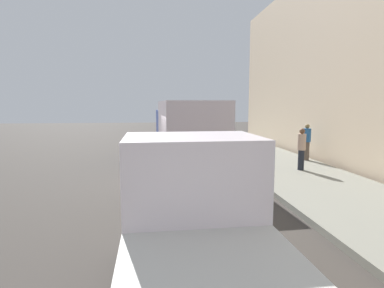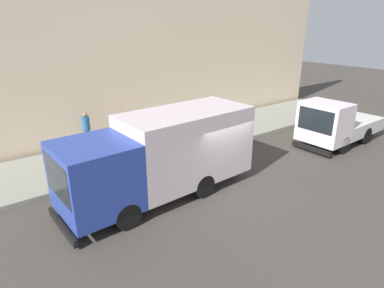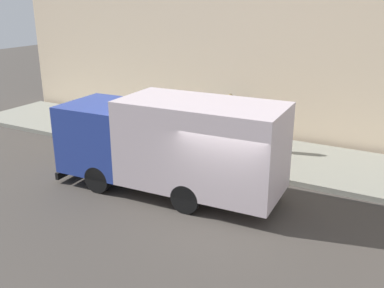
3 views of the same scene
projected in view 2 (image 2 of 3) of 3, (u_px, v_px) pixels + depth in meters
The scene contains 8 objects.
ground at pixel (221, 185), 12.87m from camera, with size 80.00×80.00×0.00m, color #403B35.
sidewalk at pixel (155, 146), 16.65m from camera, with size 4.16×30.00×0.18m, color gray.
building_facade at pixel (126, 45), 16.88m from camera, with size 0.50×30.00×9.90m, color beige.
large_utility_truck at pixel (163, 153), 11.57m from camera, with size 2.67×7.39×3.06m.
small_flatbed_truck at pixel (335, 124), 16.76m from camera, with size 2.30×5.32×2.41m.
pedestrian_walking at pixel (87, 129), 15.91m from camera, with size 0.48×0.48×1.79m.
pedestrian_standing at pixel (140, 128), 16.15m from camera, with size 0.45×0.45×1.75m.
traffic_cone_orange at pixel (68, 176), 12.34m from camera, with size 0.51×0.51×0.73m, color orange.
Camera 2 is at (-8.52, 7.77, 6.05)m, focal length 30.36 mm.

